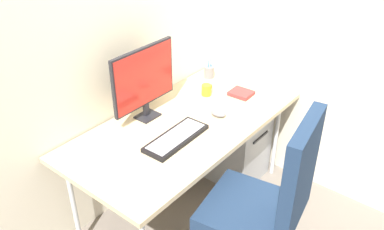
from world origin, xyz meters
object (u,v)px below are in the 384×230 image
keyboard (176,138)px  office_chair (267,202)px  notebook (241,93)px  mouse (218,113)px  monitor (144,79)px  pen_holder (209,72)px  coffee_mug (207,90)px  filing_cabinet (233,140)px

keyboard → office_chair: bearing=-89.2°
office_chair → notebook: size_ratio=7.24×
keyboard → mouse: mouse is taller
monitor → keyboard: monitor is taller
keyboard → pen_holder: size_ratio=2.61×
office_chair → coffee_mug: 1.04m
keyboard → coffee_mug: bearing=19.6°
filing_cabinet → pen_holder: 0.57m
filing_cabinet → monitor: monitor is taller
keyboard → notebook: size_ratio=2.87×
notebook → mouse: bearing=-175.2°
mouse → office_chair: bearing=-129.8°
filing_cabinet → mouse: 0.55m
pen_holder → coffee_mug: size_ratio=1.64×
office_chair → mouse: office_chair is taller
keyboard → notebook: 0.74m
office_chair → monitor: bearing=85.6°
filing_cabinet → coffee_mug: coffee_mug is taller
mouse → pen_holder: 0.59m
filing_cabinet → office_chair: bearing=-136.1°
mouse → filing_cabinet: bearing=5.7°
notebook → office_chair: bearing=-140.6°
keyboard → coffee_mug: size_ratio=4.30×
filing_cabinet → mouse: mouse is taller
monitor → notebook: (0.65, -0.33, -0.27)m
pen_holder → notebook: 0.37m
filing_cabinet → coffee_mug: 0.50m
monitor → pen_holder: size_ratio=2.96×
monitor → coffee_mug: bearing=-14.8°
coffee_mug → notebook: bearing=-51.3°
filing_cabinet → keyboard: keyboard is taller
office_chair → monitor: 1.07m
keyboard → mouse: size_ratio=4.33×
mouse → monitor: bearing=121.5°
pen_holder → mouse: bearing=-136.9°
notebook → monitor: bearing=150.7°
mouse → notebook: 0.35m
office_chair → monitor: (0.08, 0.98, 0.42)m
notebook → coffee_mug: coffee_mug is taller
pen_holder → notebook: bearing=-103.4°
monitor → mouse: monitor is taller
monitor → keyboard: 0.44m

